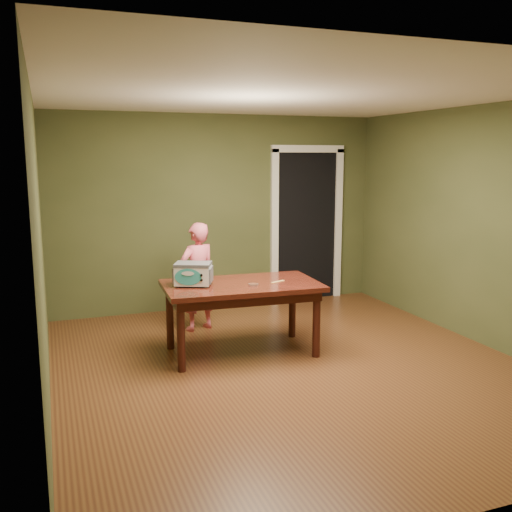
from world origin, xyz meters
The scene contains 8 objects.
floor centered at (0.00, 0.00, 0.00)m, with size 5.00×5.00×0.00m, color brown.
room_shell centered at (0.00, 0.00, 1.71)m, with size 4.52×5.02×2.61m.
doorway centered at (1.30, 2.78, 1.06)m, with size 1.10×0.66×2.25m.
dining_table centered at (-0.33, 0.59, 0.65)m, with size 1.65×0.99×0.75m.
toy_oven centered at (-0.83, 0.66, 0.88)m, with size 0.44×0.38×0.24m.
baking_pan centered at (-0.26, 0.44, 0.76)m, with size 0.10×0.10×0.02m.
spatula centered at (0.04, 0.51, 0.75)m, with size 0.18×0.03×0.01m, color #E5BC63.
child centered at (-0.56, 1.54, 0.64)m, with size 0.47×0.31×1.29m, color #F16376.
Camera 1 is at (-2.19, -4.87, 2.05)m, focal length 40.00 mm.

